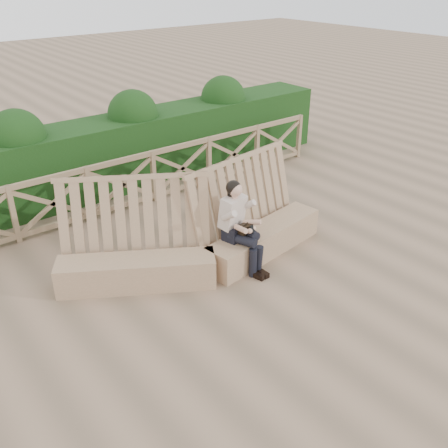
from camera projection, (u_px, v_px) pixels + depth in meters
ground at (233, 287)px, 7.76m from camera, size 60.00×60.00×0.00m
bench at (202, 244)px, 8.11m from camera, size 4.60×1.93×1.62m
woman at (239, 223)px, 7.93m from camera, size 0.50×0.93×1.50m
guardrail at (123, 184)px, 9.93m from camera, size 10.10×0.09×1.10m
hedge at (95, 159)px, 10.67m from camera, size 12.00×1.20×1.50m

